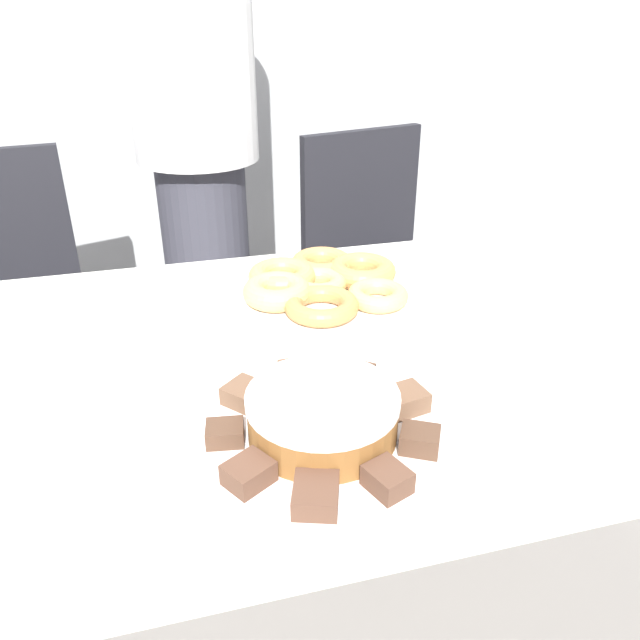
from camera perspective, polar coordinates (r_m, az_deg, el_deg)
name	(u,v)px	position (r m, az deg, el deg)	size (l,w,h in m)	color
table	(299,395)	(1.02, -1.97, -6.90)	(1.89, 0.82, 0.75)	silver
person_standing	(196,133)	(1.71, -11.24, 16.41)	(0.32, 0.32, 1.72)	#383842
office_chair_left	(13,338)	(1.86, -26.24, -1.51)	(0.49, 0.49, 0.89)	black
office_chair_right	(383,295)	(1.91, 5.81, 2.28)	(0.53, 0.53, 0.89)	black
plate_cake	(323,437)	(0.79, 0.23, -10.66)	(0.32, 0.32, 0.01)	white
plate_donuts	(318,294)	(1.14, -0.16, 2.42)	(0.38, 0.38, 0.01)	white
frosted_cake	(323,414)	(0.77, 0.24, -8.63)	(0.19, 0.19, 0.06)	brown
lamington_0	(420,440)	(0.76, 9.12, -10.76)	(0.06, 0.06, 0.03)	#513828
lamington_1	(404,400)	(0.83, 7.71, -7.26)	(0.06, 0.06, 0.03)	brown
lamington_2	(357,377)	(0.87, 3.38, -5.20)	(0.06, 0.06, 0.03)	#513828
lamington_3	(298,375)	(0.87, -2.01, -5.04)	(0.05, 0.06, 0.03)	brown
lamington_4	(247,395)	(0.84, -6.65, -6.81)	(0.07, 0.07, 0.03)	brown
lamington_5	(225,433)	(0.78, -8.69, -10.19)	(0.05, 0.05, 0.02)	#513828
lamington_6	(249,473)	(0.71, -6.55, -13.73)	(0.06, 0.06, 0.03)	brown
lamington_7	(316,495)	(0.69, -0.39, -15.70)	(0.06, 0.07, 0.02)	brown
lamington_8	(387,479)	(0.71, 6.18, -14.26)	(0.05, 0.06, 0.03)	brown
donut_0	(318,283)	(1.13, -0.16, 3.36)	(0.10, 0.10, 0.03)	#E5AD66
donut_1	(322,264)	(1.21, 0.17, 5.18)	(0.12, 0.12, 0.03)	#D18E4C
donut_2	(282,276)	(1.16, -3.48, 4.04)	(0.13, 0.13, 0.04)	tan
donut_3	(279,291)	(1.10, -3.79, 2.65)	(0.12, 0.12, 0.04)	#E5AD66
donut_4	(322,306)	(1.05, 0.15, 1.32)	(0.13, 0.13, 0.03)	#C68447
donut_5	(378,295)	(1.09, 5.30, 2.25)	(0.11, 0.11, 0.03)	#E5AD66
donut_6	(362,271)	(1.18, 3.85, 4.50)	(0.13, 0.13, 0.04)	#D18E4C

